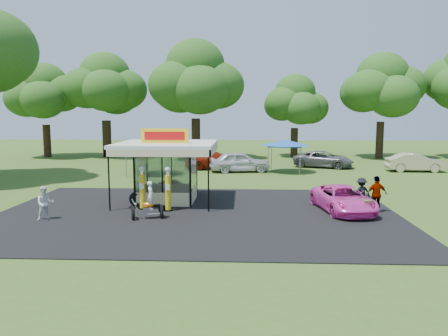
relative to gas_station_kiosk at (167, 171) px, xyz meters
The scene contains 24 objects.
ground 5.67m from the gas_station_kiosk, 68.18° to the right, with size 120.00×120.00×0.00m, color #365B1C.
asphalt_apron 4.01m from the gas_station_kiosk, 56.26° to the right, with size 20.00×14.00×0.04m, color black.
gas_station_kiosk is the anchor object (origin of this frame).
gas_pump_left 2.41m from the gas_station_kiosk, 114.05° to the right, with size 0.43×0.43×2.32m.
gas_pump_right 2.60m from the gas_station_kiosk, 79.24° to the right, with size 0.44×0.44×2.34m.
motorcycle 4.23m from the gas_station_kiosk, 91.90° to the right, with size 1.67×1.15×1.90m.
spare_tires 2.40m from the gas_station_kiosk, 134.81° to the right, with size 1.01×0.72×0.83m.
a_frame_sign 10.89m from the gas_station_kiosk, 19.40° to the right, with size 0.57×0.62×0.94m.
kiosk_car 2.56m from the gas_station_kiosk, 90.00° to the left, with size 1.13×2.82×0.96m, color yellow.
pink_sedan 9.72m from the gas_station_kiosk, 12.85° to the right, with size 2.20×4.78×1.33m, color #F542B9.
spectator_west 6.84m from the gas_station_kiosk, 137.66° to the right, with size 0.79×0.61×1.62m, color white.
spectator_east_a 10.71m from the gas_station_kiosk, ahead, with size 1.04×0.60×1.61m, color black.
spectator_east_b 11.31m from the gas_station_kiosk, 11.45° to the right, with size 1.10×0.46×1.88m, color gray.
bg_car_b 14.48m from the gas_station_kiosk, 83.01° to the left, with size 2.20×5.41×1.57m, color maroon.
bg_car_c 13.25m from the gas_station_kiosk, 72.39° to the left, with size 2.06×5.11×1.74m, color silver.
bg_car_d 19.79m from the gas_station_kiosk, 53.91° to the left, with size 2.48×5.38×1.49m, color #5A5A5C.
bg_car_e 23.30m from the gas_station_kiosk, 35.39° to the left, with size 1.66×4.77×1.57m, color #B8B28D.
tent_west 11.24m from the gas_station_kiosk, 108.00° to the left, with size 4.24×4.24×2.97m.
tent_east 14.75m from the gas_station_kiosk, 58.00° to the left, with size 3.96×3.96×2.77m.
oak_far_a 30.13m from the gas_station_kiosk, 126.79° to the left, with size 8.63×8.63×10.23m.
oak_far_b 27.55m from the gas_station_kiosk, 114.53° to the left, with size 9.56×9.56×11.41m.
oak_far_c 23.12m from the gas_station_kiosk, 92.10° to the left, with size 10.52×10.52×12.40m.
oak_far_d 27.63m from the gas_station_kiosk, 68.48° to the left, with size 7.63×7.63×9.08m.
oak_far_e 31.33m from the gas_station_kiosk, 51.59° to the left, with size 9.38×9.38×11.17m.
Camera 1 is at (2.33, -19.27, 5.08)m, focal length 35.00 mm.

